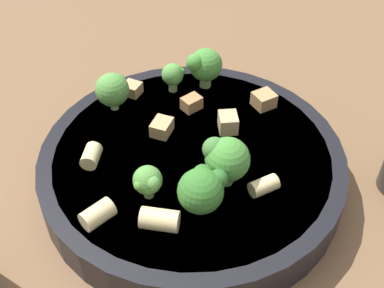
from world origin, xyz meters
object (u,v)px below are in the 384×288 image
(broccoli_floret_3, at_px, (148,181))
(chicken_chunk_0, at_px, (264,100))
(rigatoni_1, at_px, (223,157))
(chicken_chunk_4, at_px, (228,122))
(rigatoni_4, at_px, (91,156))
(chicken_chunk_2, at_px, (192,103))
(chicken_chunk_3, at_px, (132,89))
(broccoli_floret_5, at_px, (204,65))
(pasta_bowl, at_px, (192,164))
(broccoli_floret_1, at_px, (202,189))
(broccoli_floret_2, at_px, (113,89))
(chicken_chunk_1, at_px, (162,127))
(broccoli_floret_0, at_px, (225,159))
(broccoli_floret_4, at_px, (173,75))
(rigatoni_0, at_px, (160,220))
(rigatoni_2, at_px, (98,214))
(rigatoni_3, at_px, (264,186))

(broccoli_floret_3, height_order, chicken_chunk_0, broccoli_floret_3)
(rigatoni_1, bearing_deg, chicken_chunk_4, 141.31)
(rigatoni_4, distance_m, chicken_chunk_2, 0.12)
(broccoli_floret_3, height_order, chicken_chunk_3, broccoli_floret_3)
(broccoli_floret_5, bearing_deg, pasta_bowl, -37.02)
(broccoli_floret_1, height_order, broccoli_floret_2, same)
(broccoli_floret_1, relative_size, chicken_chunk_1, 1.99)
(pasta_bowl, height_order, chicken_chunk_2, chicken_chunk_2)
(chicken_chunk_2, distance_m, chicken_chunk_3, 0.07)
(chicken_chunk_1, bearing_deg, broccoli_floret_0, 11.12)
(broccoli_floret_4, bearing_deg, broccoli_floret_2, -93.05)
(rigatoni_0, xyz_separation_m, chicken_chunk_3, (-0.17, 0.05, -0.00))
(pasta_bowl, relative_size, broccoli_floret_3, 9.06)
(rigatoni_2, height_order, chicken_chunk_1, rigatoni_2)
(rigatoni_0, height_order, rigatoni_1, rigatoni_0)
(rigatoni_3, relative_size, chicken_chunk_4, 1.19)
(rigatoni_3, bearing_deg, chicken_chunk_1, -160.15)
(broccoli_floret_1, bearing_deg, pasta_bowl, 156.83)
(broccoli_floret_1, xyz_separation_m, broccoli_floret_4, (-0.15, 0.05, -0.00))
(broccoli_floret_2, relative_size, rigatoni_3, 1.67)
(broccoli_floret_5, distance_m, rigatoni_4, 0.15)
(chicken_chunk_3, bearing_deg, chicken_chunk_4, 29.57)
(broccoli_floret_4, height_order, rigatoni_0, broccoli_floret_4)
(broccoli_floret_1, xyz_separation_m, rigatoni_2, (-0.03, -0.08, -0.01))
(broccoli_floret_0, distance_m, broccoli_floret_4, 0.14)
(pasta_bowl, bearing_deg, chicken_chunk_4, 103.06)
(rigatoni_1, xyz_separation_m, chicken_chunk_4, (-0.04, 0.03, 0.00))
(rigatoni_2, relative_size, chicken_chunk_1, 1.22)
(rigatoni_0, distance_m, rigatoni_2, 0.05)
(broccoli_floret_3, relative_size, broccoli_floret_4, 0.98)
(rigatoni_1, bearing_deg, chicken_chunk_0, 121.10)
(chicken_chunk_2, xyz_separation_m, chicken_chunk_4, (0.04, 0.01, 0.00))
(rigatoni_1, height_order, chicken_chunk_0, chicken_chunk_0)
(rigatoni_2, distance_m, chicken_chunk_1, 0.11)
(broccoli_floret_4, height_order, rigatoni_2, broccoli_floret_4)
(broccoli_floret_0, relative_size, rigatoni_2, 1.76)
(chicken_chunk_2, bearing_deg, rigatoni_4, -79.10)
(broccoli_floret_2, bearing_deg, chicken_chunk_3, 116.92)
(broccoli_floret_1, xyz_separation_m, chicken_chunk_3, (-0.17, 0.02, -0.02))
(chicken_chunk_2, xyz_separation_m, chicken_chunk_3, (-0.05, -0.04, -0.00))
(pasta_bowl, height_order, chicken_chunk_4, chicken_chunk_4)
(broccoli_floret_3, distance_m, chicken_chunk_4, 0.11)
(broccoli_floret_3, height_order, rigatoni_3, broccoli_floret_3)
(broccoli_floret_4, bearing_deg, chicken_chunk_1, -37.26)
(broccoli_floret_2, bearing_deg, chicken_chunk_0, 61.14)
(broccoli_floret_0, bearing_deg, broccoli_floret_2, -164.45)
(rigatoni_0, distance_m, chicken_chunk_1, 0.11)
(rigatoni_3, height_order, chicken_chunk_2, same)
(rigatoni_1, bearing_deg, broccoli_floret_2, -156.98)
(broccoli_floret_2, xyz_separation_m, chicken_chunk_1, (0.06, 0.02, -0.02))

